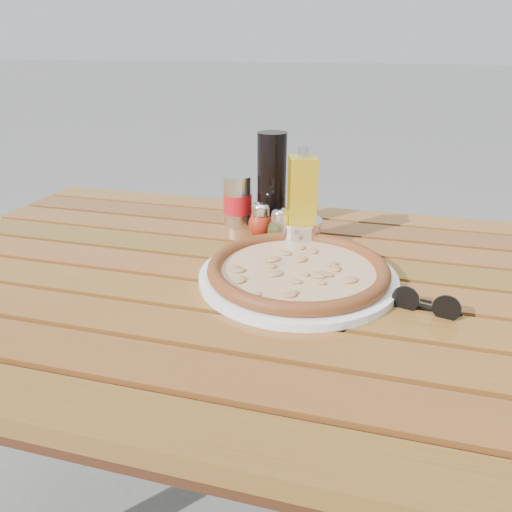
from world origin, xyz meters
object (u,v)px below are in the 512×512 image
(parmesan_tin, at_px, (299,232))
(sunglasses, at_px, (426,304))
(olive_oil_cruet, at_px, (302,202))
(soda_can, at_px, (238,201))
(pepper_shaker, at_px, (261,221))
(plate, at_px, (298,277))
(dark_bottle, at_px, (272,181))
(oregano_shaker, at_px, (280,227))
(pizza, at_px, (298,269))
(table, at_px, (253,310))

(parmesan_tin, height_order, sunglasses, parmesan_tin)
(olive_oil_cruet, xyz_separation_m, sunglasses, (0.25, -0.23, -0.08))
(soda_can, bearing_deg, parmesan_tin, -28.26)
(pepper_shaker, xyz_separation_m, soda_can, (-0.07, 0.06, 0.02))
(pepper_shaker, bearing_deg, plate, -57.65)
(dark_bottle, distance_m, parmesan_tin, 0.15)
(olive_oil_cruet, bearing_deg, oregano_shaker, -171.70)
(pepper_shaker, distance_m, sunglasses, 0.43)
(pizza, distance_m, parmesan_tin, 0.17)
(table, relative_size, olive_oil_cruet, 6.67)
(oregano_shaker, distance_m, dark_bottle, 0.13)
(plate, height_order, pizza, pizza)
(oregano_shaker, relative_size, soda_can, 0.68)
(table, distance_m, sunglasses, 0.32)
(plate, height_order, sunglasses, sunglasses)
(olive_oil_cruet, height_order, parmesan_tin, olive_oil_cruet)
(dark_bottle, height_order, soda_can, dark_bottle)
(table, height_order, olive_oil_cruet, olive_oil_cruet)
(table, distance_m, pizza, 0.13)
(table, distance_m, plate, 0.12)
(table, distance_m, parmesan_tin, 0.21)
(parmesan_tin, distance_m, sunglasses, 0.34)
(oregano_shaker, bearing_deg, pizza, -66.63)
(soda_can, bearing_deg, oregano_shaker, -36.43)
(oregano_shaker, xyz_separation_m, dark_bottle, (-0.04, 0.10, 0.07))
(oregano_shaker, height_order, dark_bottle, dark_bottle)
(parmesan_tin, bearing_deg, soda_can, 151.74)
(olive_oil_cruet, relative_size, sunglasses, 1.89)
(pepper_shaker, xyz_separation_m, dark_bottle, (0.01, 0.07, 0.07))
(pizza, bearing_deg, table, 179.26)
(table, xyz_separation_m, sunglasses, (0.31, -0.06, 0.09))
(pepper_shaker, bearing_deg, olive_oil_cruet, -12.82)
(table, distance_m, pepper_shaker, 0.23)
(olive_oil_cruet, bearing_deg, pizza, -80.67)
(pizza, bearing_deg, oregano_shaker, 113.37)
(soda_can, relative_size, sunglasses, 1.08)
(plate, xyz_separation_m, pizza, (0.00, 0.00, 0.02))
(plate, bearing_deg, soda_can, 127.22)
(plate, distance_m, pizza, 0.02)
(table, height_order, pepper_shaker, pepper_shaker)
(table, xyz_separation_m, pizza, (0.08, -0.00, 0.10))
(plate, height_order, parmesan_tin, parmesan_tin)
(sunglasses, bearing_deg, parmesan_tin, 151.74)
(plate, distance_m, dark_bottle, 0.31)
(parmesan_tin, bearing_deg, table, -107.97)
(parmesan_tin, xyz_separation_m, sunglasses, (0.25, -0.23, -0.01))
(pizza, height_order, parmesan_tin, parmesan_tin)
(plate, bearing_deg, dark_bottle, 113.61)
(table, bearing_deg, parmesan_tin, 72.03)
(parmesan_tin, bearing_deg, pepper_shaker, 164.83)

